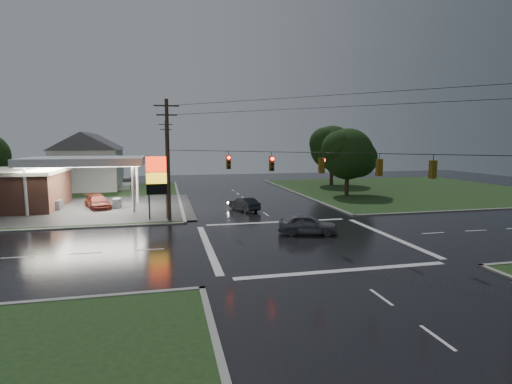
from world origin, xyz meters
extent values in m
plane|color=black|center=(0.00, 0.00, 0.00)|extent=(120.00, 120.00, 0.00)
cube|color=#1B3116|center=(-26.00, 26.00, 0.04)|extent=(36.00, 36.00, 0.08)
cube|color=#1B3116|center=(26.00, 26.00, 0.04)|extent=(36.00, 36.00, 0.08)
cube|color=#2D2D2D|center=(-20.00, 18.00, 0.09)|extent=(26.00, 18.00, 0.02)
cube|color=brown|center=(-27.00, 20.00, 2.00)|extent=(12.00, 10.00, 4.00)
cylinder|color=silver|center=(-23.00, 15.00, 2.50)|extent=(0.30, 0.30, 5.00)
cylinder|color=silver|center=(-13.00, 15.00, 2.50)|extent=(0.30, 0.30, 5.00)
cylinder|color=silver|center=(-23.00, 21.00, 2.50)|extent=(0.30, 0.30, 5.00)
cylinder|color=silver|center=(-13.00, 21.00, 2.50)|extent=(0.30, 0.30, 5.00)
cube|color=silver|center=(-18.00, 18.00, 5.20)|extent=(12.00, 8.00, 0.80)
cube|color=white|center=(-18.00, 18.00, 4.78)|extent=(11.40, 7.40, 0.04)
cube|color=#59595E|center=(-21.00, 18.00, 0.55)|extent=(0.80, 1.60, 1.10)
cube|color=#59595E|center=(-15.00, 18.00, 0.55)|extent=(0.80, 1.60, 1.10)
cylinder|color=#59595E|center=(-11.30, 10.50, 3.00)|extent=(0.16, 0.16, 6.00)
cylinder|color=#59595E|center=(-9.70, 10.50, 3.00)|extent=(0.16, 0.16, 6.00)
cube|color=red|center=(-10.50, 10.50, 5.20)|extent=(2.00, 0.35, 1.40)
cube|color=gold|center=(-10.50, 10.50, 3.90)|extent=(2.00, 0.35, 1.00)
cube|color=black|center=(-10.50, 10.50, 2.90)|extent=(2.00, 0.35, 1.00)
cylinder|color=#382619|center=(-9.50, 9.50, 5.50)|extent=(0.32, 0.32, 11.00)
cube|color=#382619|center=(-9.50, 9.50, 10.40)|extent=(2.20, 0.12, 0.12)
cube|color=#382619|center=(-9.50, 9.50, 9.60)|extent=(1.80, 0.12, 0.12)
cylinder|color=#382619|center=(-9.50, 38.00, 5.25)|extent=(0.32, 0.32, 10.50)
cube|color=#382619|center=(-9.50, 38.00, 9.90)|extent=(2.20, 0.12, 0.12)
cube|color=#382619|center=(-9.50, 38.00, 9.10)|extent=(1.80, 0.12, 0.12)
cube|color=#59470C|center=(-4.75, 4.75, 5.60)|extent=(0.34, 0.34, 1.10)
cylinder|color=#FF0C07|center=(-4.75, 4.55, 5.98)|extent=(0.22, 0.08, 0.22)
cube|color=#59470C|center=(-1.90, 1.90, 5.60)|extent=(0.34, 0.34, 1.10)
cylinder|color=#FF0C07|center=(-1.90, 1.70, 5.98)|extent=(0.22, 0.08, 0.22)
cube|color=#59470C|center=(0.95, -0.95, 5.60)|extent=(0.34, 0.34, 1.10)
cylinder|color=#FF0C07|center=(1.15, -0.95, 5.98)|extent=(0.08, 0.22, 0.22)
cube|color=#59470C|center=(3.80, -3.80, 5.60)|extent=(0.34, 0.34, 1.10)
cylinder|color=#FF0C07|center=(3.80, -3.60, 5.98)|extent=(0.22, 0.08, 0.22)
cube|color=#59470C|center=(6.08, -6.08, 5.60)|extent=(0.34, 0.34, 1.10)
cylinder|color=#FF0C07|center=(6.08, -5.88, 5.98)|extent=(0.22, 0.08, 0.22)
cube|color=silver|center=(-21.00, 36.00, 3.00)|extent=(9.00, 8.00, 6.00)
cube|color=gray|center=(-15.70, 36.00, 0.40)|extent=(1.60, 4.80, 0.80)
cube|color=silver|center=(-22.00, 48.00, 3.00)|extent=(9.00, 8.00, 6.00)
cube|color=gray|center=(-16.70, 48.00, 0.40)|extent=(1.60, 4.80, 0.80)
cylinder|color=black|center=(14.00, 22.00, 2.52)|extent=(0.56, 0.56, 5.04)
sphere|color=black|center=(14.00, 22.00, 5.58)|extent=(6.80, 6.80, 6.80)
sphere|color=black|center=(15.70, 22.30, 4.95)|extent=(5.10, 5.10, 5.10)
sphere|color=black|center=(12.64, 21.60, 6.30)|extent=(4.76, 4.76, 4.76)
cylinder|color=black|center=(17.00, 34.00, 2.80)|extent=(0.56, 0.56, 5.60)
sphere|color=black|center=(17.00, 34.00, 6.20)|extent=(7.20, 7.20, 7.20)
sphere|color=black|center=(18.80, 34.30, 5.50)|extent=(5.40, 5.40, 5.40)
sphere|color=black|center=(15.56, 33.60, 7.00)|extent=(5.04, 5.04, 5.04)
imported|color=black|center=(-1.74, 13.61, 0.70)|extent=(2.88, 4.47, 1.39)
imported|color=slate|center=(1.08, 2.05, 0.79)|extent=(4.97, 3.12, 1.58)
imported|color=#4E1912|center=(-17.01, 18.19, 0.73)|extent=(3.70, 5.43, 1.46)
camera|label=1|loc=(-9.76, -27.25, 7.32)|focal=28.00mm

